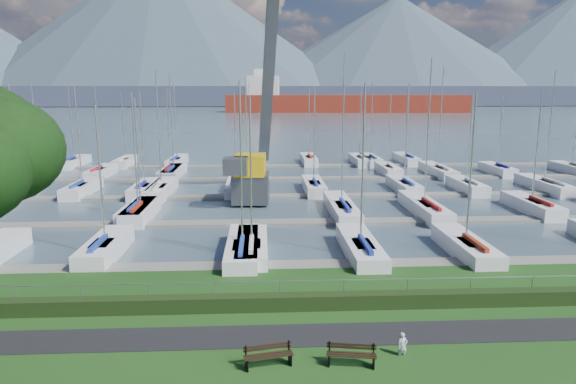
{
  "coord_description": "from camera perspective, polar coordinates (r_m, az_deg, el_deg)",
  "views": [
    {
      "loc": [
        -1.78,
        -22.36,
        9.88
      ],
      "look_at": [
        0.0,
        12.0,
        3.0
      ],
      "focal_mm": 32.0,
      "sensor_mm": 36.0,
      "label": 1
    }
  ],
  "objects": [
    {
      "name": "mountains",
      "position": [
        428.66,
        -1.8,
        16.23
      ],
      "size": [
        1190.0,
        360.0,
        115.0
      ],
      "color": "#49536A",
      "rests_on": "water"
    },
    {
      "name": "fence",
      "position": [
        24.05,
        1.5,
        -9.85
      ],
      "size": [
        80.0,
        0.04,
        0.04
      ],
      "primitive_type": "cylinder",
      "rotation": [
        0.0,
        1.57,
        0.0
      ],
      "color": "gray",
      "rests_on": "grass"
    },
    {
      "name": "docks",
      "position": [
        49.43,
        -0.84,
        -0.48
      ],
      "size": [
        90.0,
        41.6,
        0.25
      ],
      "color": "gray",
      "rests_on": "water"
    },
    {
      "name": "bench_right",
      "position": [
        19.68,
        7.06,
        -17.52
      ],
      "size": [
        1.84,
        0.7,
        0.85
      ],
      "rotation": [
        0.0,
        0.0,
        -0.16
      ],
      "color": "black",
      "rests_on": "grass"
    },
    {
      "name": "crane",
      "position": [
        46.89,
        -3.64,
        5.71
      ],
      "size": [
        5.22,
        13.28,
        22.35
      ],
      "rotation": [
        0.0,
        0.0,
        -0.06
      ],
      "color": "#525359",
      "rests_on": "water"
    },
    {
      "name": "water",
      "position": [
        282.55,
        -2.63,
        9.21
      ],
      "size": [
        800.0,
        540.0,
        0.2
      ],
      "primitive_type": "cube",
      "color": "#455864"
    },
    {
      "name": "hedge",
      "position": [
        24.0,
        1.56,
        -12.09
      ],
      "size": [
        80.0,
        0.7,
        0.7
      ],
      "primitive_type": "cube",
      "color": "black",
      "rests_on": "grass"
    },
    {
      "name": "path",
      "position": [
        21.8,
        2.11,
        -15.62
      ],
      "size": [
        160.0,
        2.0,
        0.04
      ],
      "primitive_type": "cube",
      "color": "black",
      "rests_on": "grass"
    },
    {
      "name": "foothill",
      "position": [
        352.39,
        -2.72,
        10.66
      ],
      "size": [
        900.0,
        80.0,
        12.0
      ],
      "primitive_type": "cube",
      "color": "#3C4257",
      "rests_on": "water"
    },
    {
      "name": "cargo_ship_mid",
      "position": [
        239.18,
        5.45,
        9.72
      ],
      "size": [
        110.0,
        25.86,
        21.5
      ],
      "rotation": [
        0.0,
        0.0,
        -0.07
      ],
      "color": "maroon",
      "rests_on": "water"
    },
    {
      "name": "person",
      "position": [
        20.59,
        12.62,
        -15.98
      ],
      "size": [
        0.43,
        0.32,
        1.06
      ],
      "primitive_type": "imported",
      "rotation": [
        0.0,
        0.0,
        0.19
      ],
      "color": "silver",
      "rests_on": "grass"
    },
    {
      "name": "sailboat_fleet",
      "position": [
        51.66,
        -3.1,
        6.21
      ],
      "size": [
        75.86,
        49.15,
        13.2
      ],
      "color": "silver",
      "rests_on": "water"
    },
    {
      "name": "bench_left",
      "position": [
        19.52,
        -2.21,
        -17.7
      ],
      "size": [
        1.85,
        0.76,
        0.85
      ],
      "rotation": [
        0.0,
        0.0,
        0.2
      ],
      "color": "black",
      "rests_on": "grass"
    }
  ]
}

